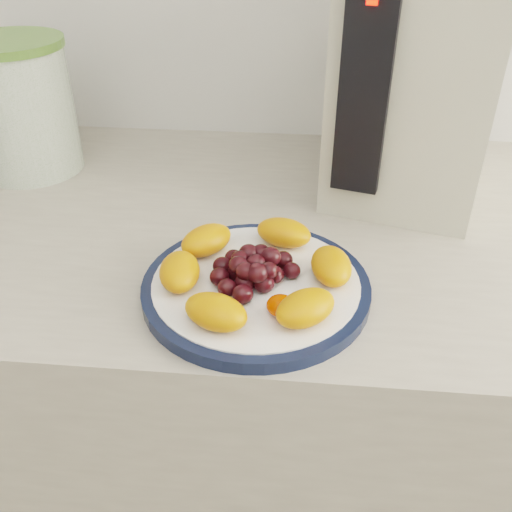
# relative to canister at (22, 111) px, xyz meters

# --- Properties ---
(counter) EXTENTS (3.50, 0.60, 0.90)m
(counter) POSITION_rel_canister_xyz_m (0.35, -0.12, -0.54)
(counter) COLOR #ACA392
(counter) RESTS_ON floor
(cabinet_face) EXTENTS (3.48, 0.58, 0.84)m
(cabinet_face) POSITION_rel_canister_xyz_m (0.35, -0.12, -0.57)
(cabinet_face) COLOR olive
(cabinet_face) RESTS_ON floor
(plate_rim) EXTENTS (0.25, 0.25, 0.01)m
(plate_rim) POSITION_rel_canister_xyz_m (0.38, -0.29, -0.08)
(plate_rim) COLOR #101A32
(plate_rim) RESTS_ON counter
(plate_face) EXTENTS (0.23, 0.23, 0.02)m
(plate_face) POSITION_rel_canister_xyz_m (0.38, -0.29, -0.08)
(plate_face) COLOR white
(plate_face) RESTS_ON counter
(canister) EXTENTS (0.18, 0.18, 0.18)m
(canister) POSITION_rel_canister_xyz_m (0.00, 0.00, 0.00)
(canister) COLOR #2E5B15
(canister) RESTS_ON counter
(canister_lid) EXTENTS (0.19, 0.19, 0.01)m
(canister_lid) POSITION_rel_canister_xyz_m (0.00, 0.00, 0.10)
(canister_lid) COLOR #567935
(canister_lid) RESTS_ON canister
(appliance_body) EXTENTS (0.26, 0.32, 0.34)m
(appliance_body) POSITION_rel_canister_xyz_m (0.58, 0.00, 0.08)
(appliance_body) COLOR beige
(appliance_body) RESTS_ON counter
(appliance_panel) EXTENTS (0.06, 0.03, 0.26)m
(appliance_panel) POSITION_rel_canister_xyz_m (0.49, -0.12, 0.08)
(appliance_panel) COLOR black
(appliance_panel) RESTS_ON appliance_body
(appliance_led) EXTENTS (0.01, 0.01, 0.01)m
(appliance_led) POSITION_rel_canister_xyz_m (0.49, -0.13, 0.18)
(appliance_led) COLOR #FF0C05
(appliance_led) RESTS_ON appliance_panel
(fruit_plate) EXTENTS (0.22, 0.22, 0.04)m
(fruit_plate) POSITION_rel_canister_xyz_m (0.38, -0.29, -0.06)
(fruit_plate) COLOR orange
(fruit_plate) RESTS_ON plate_face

